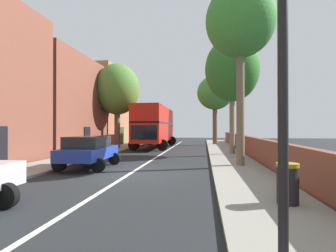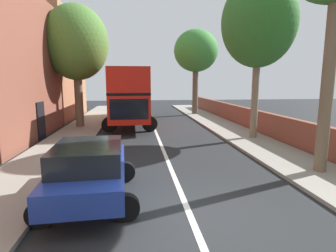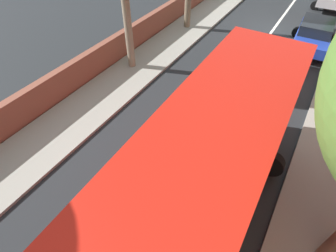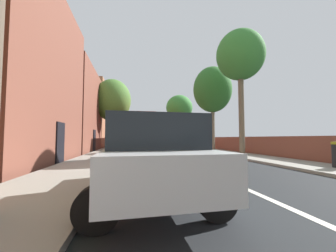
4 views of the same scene
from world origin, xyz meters
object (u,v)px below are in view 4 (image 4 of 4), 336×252
Objects in this scene: street_tree_right_5 at (179,108)px; street_tree_right_1 at (240,56)px; parked_car_blue_left_1 at (138,144)px; parked_car_silver_left_2 at (149,154)px; double_decker_bus at (141,130)px; street_tree_right_3 at (212,90)px; street_tree_left_0 at (113,101)px.

street_tree_right_1 is at bearing -88.17° from street_tree_right_5.
parked_car_silver_left_2 is (0.00, -8.09, 0.04)m from parked_car_blue_left_1.
street_tree_right_3 reaches higher than double_decker_bus.
street_tree_right_5 is at bearing 91.83° from street_tree_right_1.
street_tree_right_1 is (7.57, 9.36, 6.47)m from parked_car_silver_left_2.
parked_car_blue_left_1 is 0.91× the size of parked_car_silver_left_2.
parked_car_silver_left_2 is at bearing -82.53° from street_tree_left_0.
parked_car_blue_left_1 is at bearing 90.00° from parked_car_silver_left_2.
parked_car_silver_left_2 is 0.54× the size of street_tree_right_3.
parked_car_silver_left_2 is 0.56× the size of street_tree_left_0.
street_tree_right_1 is (10.24, -11.03, 1.67)m from street_tree_left_0.
street_tree_right_1 reaches higher than double_decker_bus.
street_tree_left_0 is at bearing 132.89° from street_tree_right_1.
double_decker_bus is 1.37× the size of street_tree_left_0.
street_tree_left_0 is 1.02× the size of street_tree_right_5.
double_decker_bus is at bearing 135.29° from street_tree_right_3.
street_tree_right_3 is 11.68m from street_tree_right_5.
street_tree_right_1 reaches higher than parked_car_blue_left_1.
street_tree_left_0 is at bearing -153.64° from double_decker_bus.
parked_car_blue_left_1 is at bearing -170.53° from street_tree_right_1.
street_tree_left_0 is at bearing 97.47° from parked_car_silver_left_2.
street_tree_right_5 is at bearing 37.46° from double_decker_bus.
parked_car_blue_left_1 is at bearing -93.26° from double_decker_bus.
street_tree_right_5 is (7.01, 26.87, 5.10)m from parked_car_silver_left_2.
street_tree_right_1 is 1.09× the size of street_tree_right_3.
street_tree_left_0 reaches higher than parked_car_silver_left_2.
parked_car_blue_left_1 is (-0.80, -14.01, -1.44)m from double_decker_bus.
street_tree_left_0 is 0.88× the size of street_tree_right_1.
parked_car_silver_left_2 is 13.66m from street_tree_right_1.
double_decker_bus is at bearing 26.36° from street_tree_left_0.
double_decker_bus is 1.41× the size of street_tree_right_5.
street_tree_right_3 is (0.19, 5.85, -1.17)m from street_tree_right_1.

